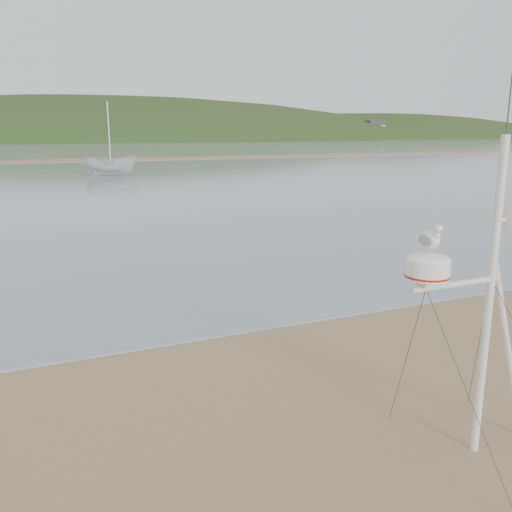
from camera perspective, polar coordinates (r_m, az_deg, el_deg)
name	(u,v)px	position (r m, az deg, el deg)	size (l,w,h in m)	color
ground	(153,490)	(6.75, -10.79, -23.02)	(560.00, 560.00, 0.00)	#83654B
water	(14,148)	(137.41, -24.12, 10.36)	(560.00, 256.00, 0.04)	gray
sandbar	(20,162)	(75.46, -23.61, 9.10)	(560.00, 7.00, 0.07)	#83654B
hill_ridge	(64,188)	(242.31, -19.56, 6.77)	(620.00, 180.00, 80.00)	#203315
far_cottages	(20,130)	(201.39, -23.56, 12.07)	(294.40, 6.30, 8.00)	white
mast_rig	(482,368)	(7.22, 22.69, -10.83)	(2.11, 2.25, 4.75)	silver
boat_white	(110,149)	(49.78, -15.13, 10.79)	(1.72, 1.76, 4.56)	silver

